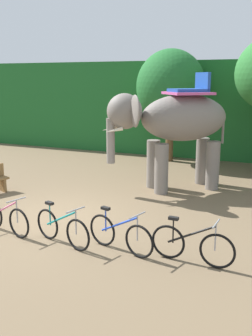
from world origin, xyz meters
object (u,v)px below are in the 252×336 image
(elephant, at_px, (174,123))
(bike_pink, at_px, (6,217))
(bike_teal, at_px, (62,228))
(tree_center, at_px, (171,87))
(bike_blue, at_px, (120,234))
(bike_black, at_px, (192,245))

(elephant, height_order, bike_pink, elephant)
(bike_teal, bearing_deg, tree_center, 93.14)
(tree_center, height_order, bike_pink, tree_center)
(tree_center, bearing_deg, elephant, -71.25)
(bike_teal, relative_size, bike_blue, 0.99)
(tree_center, relative_size, bike_black, 2.82)
(elephant, relative_size, bike_teal, 2.34)
(elephant, height_order, bike_blue, elephant)
(bike_pink, bearing_deg, bike_blue, 2.72)
(tree_center, xyz_separation_m, bike_black, (3.37, -9.37, -2.84))
(elephant, relative_size, bike_blue, 2.32)
(elephant, bearing_deg, bike_blue, -85.78)
(bike_pink, relative_size, bike_black, 0.98)
(bike_pink, distance_m, bike_teal, 1.59)
(elephant, bearing_deg, tree_center, 108.75)
(bike_teal, xyz_separation_m, bike_black, (2.84, 0.25, 0.00))
(bike_teal, distance_m, bike_black, 2.85)
(bike_pink, xyz_separation_m, bike_teal, (1.59, -0.05, 0.00))
(elephant, xyz_separation_m, bike_teal, (-0.93, -5.32, -1.82))
(tree_center, distance_m, bike_black, 10.35)
(bike_pink, height_order, bike_blue, same)
(bike_teal, bearing_deg, bike_blue, 8.03)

